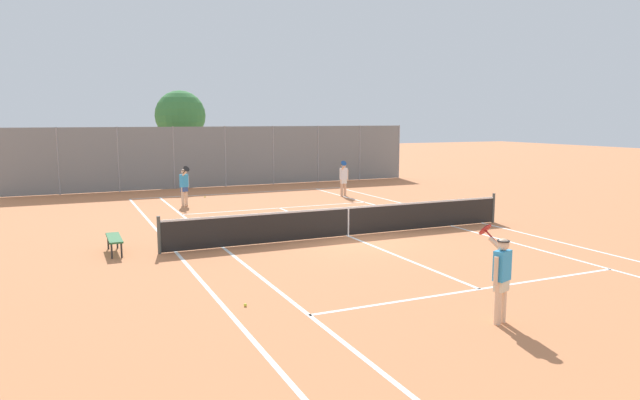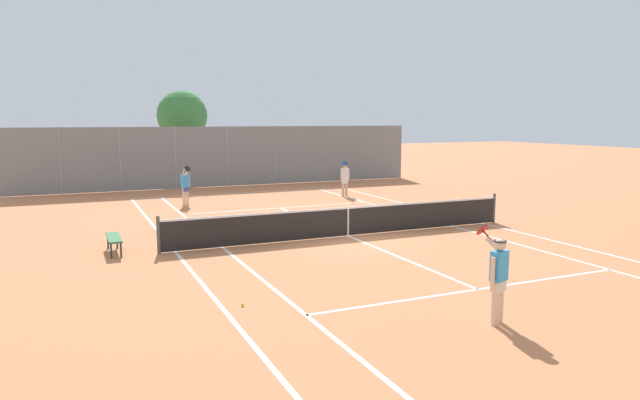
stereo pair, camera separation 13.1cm
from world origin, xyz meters
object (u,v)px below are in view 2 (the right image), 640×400
Objects in this scene: tennis_net at (348,220)px; tree_behind_left at (183,117)px; player_near_side at (498,275)px; player_far_left at (185,185)px; loose_tennis_ball_1 at (243,305)px; courtside_bench at (114,239)px; player_far_right at (345,177)px; loose_tennis_ball_0 at (206,197)px.

tree_behind_left is at bearing 96.18° from tennis_net.
tree_behind_left reaches higher than tennis_net.
tennis_net is at bearing 82.52° from player_near_side.
player_far_left reaches higher than loose_tennis_ball_1.
player_far_left reaches higher than courtside_bench.
tree_behind_left is (-1.90, 17.54, 3.35)m from tennis_net.
player_far_left is (-2.45, 16.96, 0.00)m from player_near_side.
player_far_right is at bearing 72.67° from player_near_side.
loose_tennis_ball_0 is (-2.14, 10.94, -0.48)m from tennis_net.
player_far_right is 13.91m from courtside_bench.
tree_behind_left reaches higher than courtside_bench.
tree_behind_left is at bearing 72.97° from courtside_bench.
courtside_bench reaches higher than loose_tennis_ball_0.
courtside_bench is 18.07m from tree_behind_left.
tennis_net reaches higher than loose_tennis_ball_0.
player_far_right reaches higher than tennis_net.
loose_tennis_ball_1 is (-9.29, -14.07, -0.89)m from player_far_right.
loose_tennis_ball_0 is at bearing -92.12° from tree_behind_left.
courtside_bench reaches higher than loose_tennis_ball_1.
player_far_left is at bearing 66.39° from courtside_bench.
tree_behind_left is at bearing 91.82° from player_near_side.
tennis_net is 6.76× the size of player_far_right.
player_far_left reaches higher than tennis_net.
loose_tennis_ball_0 is at bearing 101.09° from tennis_net.
loose_tennis_ball_1 is at bearing -96.34° from player_far_left.
courtside_bench is (-7.09, 0.58, -0.10)m from tennis_net.
tennis_net is 9.65m from player_far_right.
player_far_right is 26.88× the size of loose_tennis_ball_0.
player_far_left is 0.33× the size of tree_behind_left.
tennis_net is 8.31m from player_near_side.
player_near_side is at bearing -35.26° from loose_tennis_ball_1.
player_near_side reaches higher than courtside_bench.
player_near_side is at bearing -88.18° from tree_behind_left.
player_far_left is 7.72m from player_far_right.
tennis_net is 181.82× the size of loose_tennis_ball_0.
player_far_right is 6.79m from loose_tennis_ball_0.
player_far_left is (-3.53, 8.73, 0.42)m from tennis_net.
tennis_net is 6.76× the size of player_far_left.
tree_behind_left is at bearing 82.06° from loose_tennis_ball_1.
loose_tennis_ball_0 is 11.49m from courtside_bench.
player_near_side reaches higher than loose_tennis_ball_1.
tennis_net is at bearing -78.91° from loose_tennis_ball_0.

